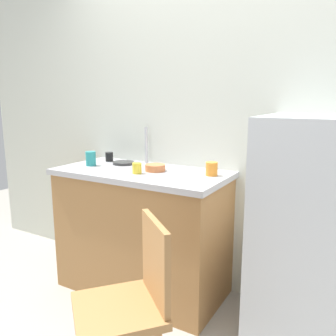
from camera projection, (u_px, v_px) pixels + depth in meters
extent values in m
cube|color=silver|center=(214.00, 119.00, 2.53)|extent=(4.80, 0.10, 2.59)
cube|color=#A87542|center=(143.00, 233.00, 2.59)|extent=(1.22, 0.60, 0.89)
cube|color=#B7B7BC|center=(142.00, 173.00, 2.50)|extent=(1.26, 0.64, 0.04)
cylinder|color=#B7B7BC|center=(146.00, 145.00, 2.74)|extent=(0.02, 0.02, 0.29)
cube|color=silver|center=(312.00, 235.00, 1.97)|extent=(0.61, 0.61, 1.35)
cylinder|color=#A87542|center=(142.00, 330.00, 1.85)|extent=(0.04, 0.04, 0.45)
cube|color=#A87542|center=(118.00, 310.00, 1.61)|extent=(0.56, 0.56, 0.04)
cube|color=#A87542|center=(155.00, 261.00, 1.63)|extent=(0.29, 0.26, 0.40)
cylinder|color=#C67042|center=(155.00, 168.00, 2.47)|extent=(0.15, 0.15, 0.05)
cylinder|color=#2D2D2D|center=(124.00, 163.00, 2.73)|extent=(0.17, 0.17, 0.02)
cylinder|color=orange|center=(212.00, 169.00, 2.32)|extent=(0.08, 0.08, 0.09)
cylinder|color=yellow|center=(137.00, 168.00, 2.38)|extent=(0.06, 0.06, 0.07)
cylinder|color=teal|center=(91.00, 159.00, 2.66)|extent=(0.08, 0.08, 0.11)
cylinder|color=black|center=(109.00, 157.00, 2.85)|extent=(0.06, 0.06, 0.07)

